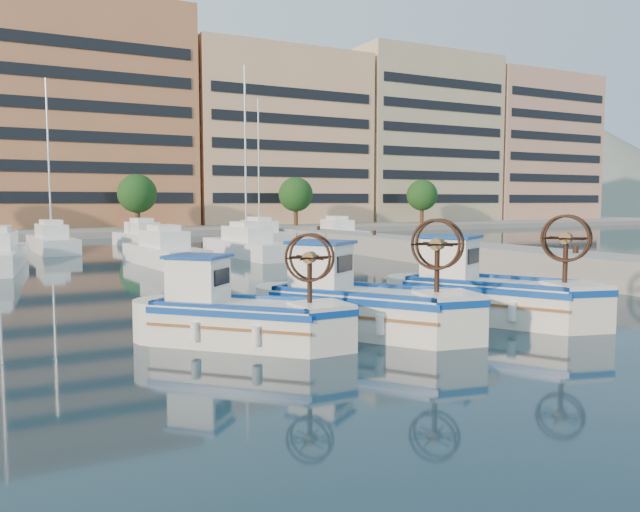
{
  "coord_description": "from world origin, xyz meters",
  "views": [
    {
      "loc": [
        -8.59,
        -12.44,
        3.37
      ],
      "look_at": [
        1.15,
        6.59,
        1.5
      ],
      "focal_mm": 35.0,
      "sensor_mm": 36.0,
      "label": 1
    }
  ],
  "objects": [
    {
      "name": "ground",
      "position": [
        0.0,
        0.0,
        0.0
      ],
      "size": [
        300.0,
        300.0,
        0.0
      ],
      "primitive_type": "plane",
      "color": "#182E3E",
      "rests_on": "ground"
    },
    {
      "name": "quay",
      "position": [
        13.0,
        8.0,
        0.6
      ],
      "size": [
        3.0,
        60.0,
        1.2
      ],
      "primitive_type": "cube",
      "color": "gray",
      "rests_on": "ground"
    },
    {
      "name": "waterfront",
      "position": [
        9.23,
        65.04,
        11.1
      ],
      "size": [
        180.0,
        40.0,
        25.6
      ],
      "color": "gray",
      "rests_on": "ground"
    },
    {
      "name": "hill_east",
      "position": [
        140.0,
        110.0,
        0.0
      ],
      "size": [
        160.0,
        160.0,
        50.0
      ],
      "primitive_type": "cone",
      "color": "slate",
      "rests_on": "ground"
    },
    {
      "name": "yacht_marina",
      "position": [
        -3.48,
        27.92,
        0.53
      ],
      "size": [
        38.69,
        22.59,
        11.5
      ],
      "color": "white",
      "rests_on": "ground"
    },
    {
      "name": "fishing_boat_a",
      "position": [
        -3.73,
        1.39,
        0.73
      ],
      "size": [
        4.12,
        4.09,
        2.66
      ],
      "rotation": [
        0.0,
        0.0,
        0.79
      ],
      "color": "silver",
      "rests_on": "ground"
    },
    {
      "name": "fishing_boat_b",
      "position": [
        -0.51,
        1.14,
        0.82
      ],
      "size": [
        4.19,
        4.83,
        2.97
      ],
      "rotation": [
        0.0,
        0.0,
        0.61
      ],
      "color": "silver",
      "rests_on": "ground"
    },
    {
      "name": "fishing_boat_c",
      "position": [
        3.6,
        0.98,
        0.84
      ],
      "size": [
        4.03,
        5.0,
        3.03
      ],
      "rotation": [
        0.0,
        0.0,
        0.52
      ],
      "color": "silver",
      "rests_on": "ground"
    }
  ]
}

